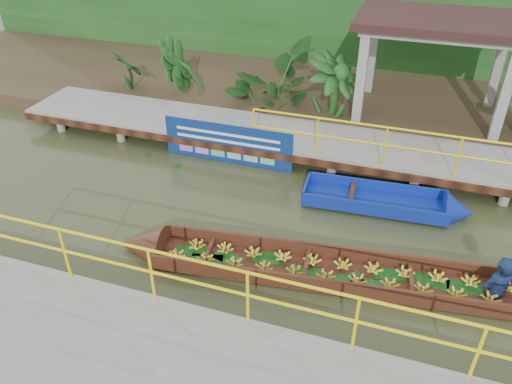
% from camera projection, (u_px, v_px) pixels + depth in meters
% --- Properties ---
extents(ground, '(80.00, 80.00, 0.00)m').
position_uv_depth(ground, '(260.00, 230.00, 10.65)').
color(ground, '#31361B').
rests_on(ground, ground).
extents(land_strip, '(30.00, 8.00, 0.45)m').
position_uv_depth(land_strip, '(330.00, 93.00, 16.48)').
color(land_strip, '#312618').
rests_on(land_strip, ground).
extents(far_dock, '(16.00, 2.06, 1.66)m').
position_uv_depth(far_dock, '(301.00, 140.00, 13.10)').
color(far_dock, slate).
rests_on(far_dock, ground).
extents(pavilion, '(4.40, 3.00, 3.00)m').
position_uv_depth(pavilion, '(440.00, 31.00, 13.31)').
color(pavilion, slate).
rests_on(pavilion, ground).
extents(foliage_backdrop, '(30.00, 0.80, 4.00)m').
position_uv_depth(foliage_backdrop, '(348.00, 19.00, 17.49)').
color(foliage_backdrop, '#153C13').
rests_on(foliage_backdrop, ground).
extents(vendor_boat, '(9.58, 2.06, 2.15)m').
position_uv_depth(vendor_boat, '(378.00, 273.00, 9.16)').
color(vendor_boat, '#37150F').
rests_on(vendor_boat, ground).
extents(moored_blue_boat, '(3.77, 1.20, 0.89)m').
position_uv_depth(moored_blue_boat, '(415.00, 206.00, 11.10)').
color(moored_blue_boat, navy).
rests_on(moored_blue_boat, ground).
extents(blue_banner, '(3.45, 0.04, 1.08)m').
position_uv_depth(blue_banner, '(228.00, 144.00, 12.76)').
color(blue_banner, navy).
rests_on(blue_banner, ground).
extents(tropical_plants, '(14.33, 1.33, 1.67)m').
position_uv_depth(tropical_plants, '(324.00, 86.00, 14.10)').
color(tropical_plants, '#153C13').
rests_on(tropical_plants, ground).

